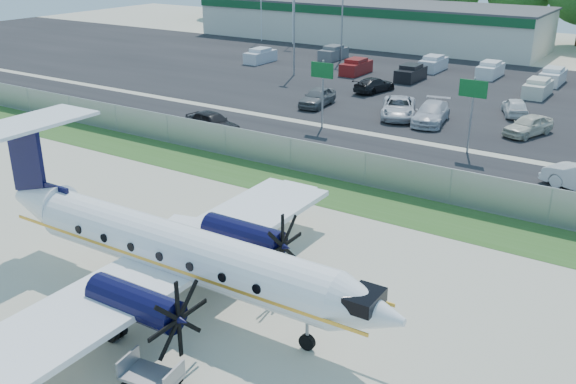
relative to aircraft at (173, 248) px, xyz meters
The scene contains 25 objects.
ground 2.62m from the aircraft, 63.22° to the left, with size 170.00×170.00×0.00m, color beige.
grass_verge 13.35m from the aircraft, 87.49° to the left, with size 170.00×4.00×0.02m, color #2D561E.
access_road 20.28m from the aircraft, 88.36° to the left, with size 170.00×8.00×0.02m, color black.
parking_lot 41.21m from the aircraft, 89.20° to the left, with size 170.00×32.00×0.02m, color black.
perimeter_fence 15.21m from the aircraft, 87.82° to the left, with size 120.00×0.06×1.99m.
building_west 67.33m from the aircraft, 110.36° to the left, with size 46.40×12.40×5.24m.
sign_left 25.20m from the aircraft, 107.15° to the left, with size 1.80×0.26×5.00m.
sign_mid 24.35m from the aircraft, 81.54° to the left, with size 1.80×0.26×5.00m.
flagpole_east 63.91m from the aircraft, 118.39° to the left, with size 1.06×0.12×10.00m.
light_pole_nw 43.80m from the aircraft, 116.39° to the left, with size 0.90×0.35×9.09m.
light_pole_sw 52.92m from the aircraft, 111.57° to the left, with size 0.90×0.35×9.09m.
tree_line 75.18m from the aircraft, 89.56° to the left, with size 112.00×6.00×14.00m, color #1E5619, non-canonical shape.
aircraft is the anchor object (origin of this frame).
pushback_tug 4.54m from the aircraft, 134.58° to the left, with size 3.14×2.57×1.53m.
baggage_cart_near 3.21m from the aircraft, 140.72° to the left, with size 2.27×1.45×1.15m.
baggage_cart_far 5.49m from the aircraft, 56.25° to the right, with size 1.98×1.35×0.97m.
cone_starboard_wing 8.25m from the aircraft, 112.56° to the left, with size 0.39×0.39×0.56m.
road_car_west 23.07m from the aircraft, 125.63° to the left, with size 1.85×4.61×1.57m, color black.
parked_car_a 31.58m from the aircraft, 110.43° to the left, with size 1.83×4.54×1.55m, color #595B5E.
parked_car_b 30.33m from the aircraft, 97.42° to the left, with size 2.55×5.52×1.53m, color silver.
parked_car_c 29.82m from the aircraft, 92.15° to the left, with size 2.19×5.39×1.56m, color silver.
parked_car_d 31.07m from the aircraft, 79.08° to the left, with size 1.73×4.30×1.46m, color beige.
parked_car_f 38.02m from the aircraft, 104.17° to the left, with size 1.86×4.57×1.33m, color black.
parked_car_g 35.65m from the aircraft, 84.12° to the left, with size 1.68×4.18×1.42m, color silver.
far_parking_rows 46.20m from the aircraft, 89.28° to the left, with size 56.00×10.00×1.60m, color gray, non-canonical shape.
Camera 1 is at (14.87, -16.97, 13.27)m, focal length 40.00 mm.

